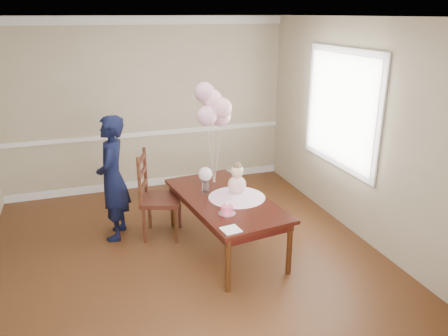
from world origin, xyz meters
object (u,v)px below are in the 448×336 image
at_px(dining_table_top, 225,199).
at_px(dining_chair_seat, 161,200).
at_px(woman, 113,178).
at_px(birthday_cake, 227,209).

height_order(dining_table_top, dining_chair_seat, dining_table_top).
bearing_deg(dining_chair_seat, woman, -177.86).
distance_m(dining_table_top, birthday_cake, 0.44).
xyz_separation_m(dining_chair_seat, woman, (-0.57, 0.17, 0.30)).
relative_size(dining_table_top, birthday_cake, 13.33).
bearing_deg(dining_chair_seat, dining_table_top, -21.55).
distance_m(dining_table_top, dining_chair_seat, 0.88).
height_order(birthday_cake, dining_chair_seat, birthday_cake).
xyz_separation_m(birthday_cake, woman, (-1.10, 1.16, 0.08)).
relative_size(dining_table_top, dining_chair_seat, 3.65).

